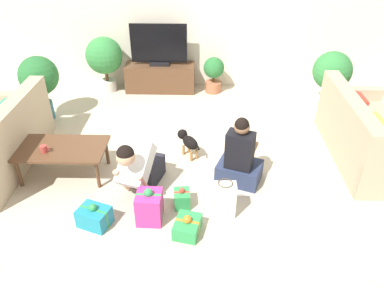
% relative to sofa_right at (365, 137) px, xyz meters
% --- Properties ---
extents(ground_plane, '(16.00, 16.00, 0.00)m').
position_rel_sofa_right_xyz_m(ground_plane, '(-2.41, -0.23, -0.31)').
color(ground_plane, beige).
extents(wall_back, '(8.40, 0.06, 2.60)m').
position_rel_sofa_right_xyz_m(wall_back, '(-2.41, 2.40, 0.99)').
color(wall_back, silver).
rests_on(wall_back, ground_plane).
extents(sofa_right, '(0.88, 1.87, 0.87)m').
position_rel_sofa_right_xyz_m(sofa_right, '(0.00, 0.00, 0.00)').
color(sofa_right, tan).
rests_on(sofa_right, ground_plane).
extents(coffee_table, '(1.08, 0.62, 0.41)m').
position_rel_sofa_right_xyz_m(coffee_table, '(-3.90, -0.52, 0.05)').
color(coffee_table, brown).
rests_on(coffee_table, ground_plane).
extents(tv_console, '(1.25, 0.44, 0.49)m').
position_rel_sofa_right_xyz_m(tv_console, '(-2.95, 2.11, -0.07)').
color(tv_console, brown).
rests_on(tv_console, ground_plane).
extents(tv, '(0.99, 0.20, 0.73)m').
position_rel_sofa_right_xyz_m(tv, '(-2.95, 2.11, 0.51)').
color(tv, black).
rests_on(tv, tv_console).
extents(potted_plant_corner_left, '(0.60, 0.60, 1.03)m').
position_rel_sofa_right_xyz_m(potted_plant_corner_left, '(-4.67, 0.96, 0.38)').
color(potted_plant_corner_left, '#336B84').
rests_on(potted_plant_corner_left, ground_plane).
extents(potted_plant_back_right, '(0.37, 0.37, 0.65)m').
position_rel_sofa_right_xyz_m(potted_plant_back_right, '(-1.98, 2.06, 0.06)').
color(potted_plant_back_right, '#A36042').
rests_on(potted_plant_back_right, ground_plane).
extents(potted_plant_corner_right, '(0.60, 0.60, 1.03)m').
position_rel_sofa_right_xyz_m(potted_plant_corner_right, '(-0.15, 1.29, 0.33)').
color(potted_plant_corner_right, beige).
rests_on(potted_plant_corner_right, ground_plane).
extents(potted_plant_back_left, '(0.65, 0.65, 0.99)m').
position_rel_sofa_right_xyz_m(potted_plant_back_left, '(-3.92, 2.06, 0.32)').
color(potted_plant_back_left, beige).
rests_on(potted_plant_back_left, ground_plane).
extents(person_kneeling, '(0.52, 0.84, 0.81)m').
position_rel_sofa_right_xyz_m(person_kneeling, '(-2.90, -0.82, 0.05)').
color(person_kneeling, '#23232D').
rests_on(person_kneeling, ground_plane).
extents(person_sitting, '(0.63, 0.59, 0.91)m').
position_rel_sofa_right_xyz_m(person_sitting, '(-1.72, -0.59, 0.01)').
color(person_sitting, '#283351').
rests_on(person_sitting, ground_plane).
extents(dog, '(0.32, 0.40, 0.34)m').
position_rel_sofa_right_xyz_m(dog, '(-2.36, -0.04, -0.09)').
color(dog, black).
rests_on(dog, ground_plane).
extents(gift_box_a, '(0.28, 0.29, 0.42)m').
position_rel_sofa_right_xyz_m(gift_box_a, '(-2.73, -1.31, -0.13)').
color(gift_box_a, '#CC3389').
rests_on(gift_box_a, ground_plane).
extents(gift_box_b, '(0.39, 0.35, 0.28)m').
position_rel_sofa_right_xyz_m(gift_box_b, '(-3.32, -1.40, -0.20)').
color(gift_box_b, teal).
rests_on(gift_box_b, ground_plane).
extents(gift_box_c, '(0.20, 0.23, 0.25)m').
position_rel_sofa_right_xyz_m(gift_box_c, '(-2.39, -1.07, -0.21)').
color(gift_box_c, '#2D934C').
rests_on(gift_box_c, ground_plane).
extents(gift_box_d, '(0.31, 0.36, 0.23)m').
position_rel_sofa_right_xyz_m(gift_box_d, '(-2.32, -1.49, -0.23)').
color(gift_box_d, '#2D934C').
rests_on(gift_box_d, ground_plane).
extents(gift_bag_a, '(0.25, 0.16, 0.45)m').
position_rel_sofa_right_xyz_m(gift_bag_a, '(-1.93, -1.21, -0.09)').
color(gift_bag_a, white).
rests_on(gift_bag_a, ground_plane).
extents(mug, '(0.12, 0.08, 0.09)m').
position_rel_sofa_right_xyz_m(mug, '(-4.07, -0.62, 0.14)').
color(mug, '#B23D38').
rests_on(mug, coffee_table).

